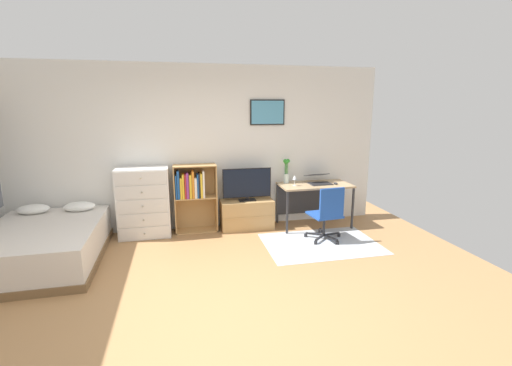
# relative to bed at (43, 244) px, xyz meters

# --- Properties ---
(ground_plane) EXTENTS (7.20, 7.20, 0.00)m
(ground_plane) POSITION_rel_bed_xyz_m (2.17, -1.41, -0.26)
(ground_plane) COLOR #A87A4C
(wall_back_with_posters) EXTENTS (6.12, 0.09, 2.70)m
(wall_back_with_posters) POSITION_rel_bed_xyz_m (2.18, 1.02, 1.10)
(wall_back_with_posters) COLOR silver
(wall_back_with_posters) RESTS_ON ground_plane
(area_rug) EXTENTS (1.70, 1.20, 0.01)m
(area_rug) POSITION_rel_bed_xyz_m (3.84, -0.18, -0.25)
(area_rug) COLOR #B2B7BC
(area_rug) RESTS_ON ground_plane
(bed) EXTENTS (1.45, 1.94, 0.63)m
(bed) POSITION_rel_bed_xyz_m (0.00, 0.00, 0.00)
(bed) COLOR brown
(bed) RESTS_ON ground_plane
(dresser) EXTENTS (0.79, 0.46, 1.11)m
(dresser) POSITION_rel_bed_xyz_m (1.22, 0.74, 0.30)
(dresser) COLOR silver
(dresser) RESTS_ON ground_plane
(bookshelf) EXTENTS (0.69, 0.30, 1.11)m
(bookshelf) POSITION_rel_bed_xyz_m (1.99, 0.80, 0.42)
(bookshelf) COLOR tan
(bookshelf) RESTS_ON ground_plane
(tv_stand) EXTENTS (0.88, 0.41, 0.49)m
(tv_stand) POSITION_rel_bed_xyz_m (2.88, 0.76, -0.01)
(tv_stand) COLOR tan
(tv_stand) RESTS_ON ground_plane
(television) EXTENTS (0.81, 0.16, 0.55)m
(television) POSITION_rel_bed_xyz_m (2.88, 0.74, 0.51)
(television) COLOR black
(television) RESTS_ON tv_stand
(desk) EXTENTS (1.21, 0.64, 0.74)m
(desk) POSITION_rel_bed_xyz_m (4.04, 0.72, 0.35)
(desk) COLOR tan
(desk) RESTS_ON ground_plane
(office_chair) EXTENTS (0.57, 0.58, 0.86)m
(office_chair) POSITION_rel_bed_xyz_m (3.96, -0.08, 0.20)
(office_chair) COLOR #232326
(office_chair) RESTS_ON ground_plane
(laptop) EXTENTS (0.40, 0.43, 0.17)m
(laptop) POSITION_rel_bed_xyz_m (4.12, 0.70, 0.55)
(laptop) COLOR #333338
(laptop) RESTS_ON desk
(computer_mouse) EXTENTS (0.06, 0.10, 0.03)m
(computer_mouse) POSITION_rel_bed_xyz_m (4.37, 0.55, 0.50)
(computer_mouse) COLOR #262628
(computer_mouse) RESTS_ON desk
(bamboo_vase) EXTENTS (0.11, 0.10, 0.42)m
(bamboo_vase) POSITION_rel_bed_xyz_m (3.59, 0.84, 0.71)
(bamboo_vase) COLOR silver
(bamboo_vase) RESTS_ON desk
(wine_glass) EXTENTS (0.07, 0.07, 0.18)m
(wine_glass) POSITION_rel_bed_xyz_m (3.66, 0.60, 0.62)
(wine_glass) COLOR silver
(wine_glass) RESTS_ON desk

